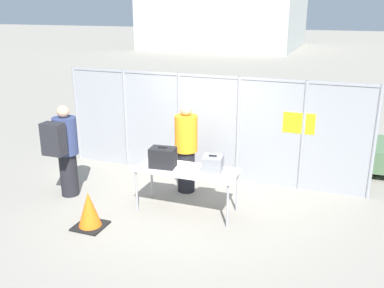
% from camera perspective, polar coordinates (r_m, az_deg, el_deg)
% --- Properties ---
extents(ground_plane, '(120.00, 120.00, 0.00)m').
position_cam_1_polar(ground_plane, '(7.78, -1.70, -8.42)').
color(ground_plane, gray).
extents(fence_section, '(6.43, 0.07, 2.15)m').
position_cam_1_polar(fence_section, '(8.78, 2.24, 2.55)').
color(fence_section, gray).
rests_on(fence_section, ground_plane).
extents(inspection_table, '(1.76, 0.73, 0.79)m').
position_cam_1_polar(inspection_table, '(7.35, -0.70, -3.86)').
color(inspection_table, silver).
rests_on(inspection_table, ground_plane).
extents(suitcase_black, '(0.46, 0.33, 0.37)m').
position_cam_1_polar(suitcase_black, '(7.38, -3.91, -1.81)').
color(suitcase_black, black).
rests_on(suitcase_black, inspection_table).
extents(suitcase_grey, '(0.37, 0.40, 0.28)m').
position_cam_1_polar(suitcase_grey, '(7.22, 2.77, -2.62)').
color(suitcase_grey, slate).
rests_on(suitcase_grey, inspection_table).
extents(traveler_hooded, '(0.43, 0.67, 1.75)m').
position_cam_1_polar(traveler_hooded, '(8.21, -16.67, -0.51)').
color(traveler_hooded, black).
rests_on(traveler_hooded, ground_plane).
extents(security_worker_near, '(0.43, 0.43, 1.74)m').
position_cam_1_polar(security_worker_near, '(8.11, -0.78, -0.42)').
color(security_worker_near, black).
rests_on(security_worker_near, ground_plane).
extents(utility_trailer, '(3.45, 2.12, 0.62)m').
position_cam_1_polar(utility_trailer, '(10.13, 18.47, -0.71)').
color(utility_trailer, '#4C6B47').
rests_on(utility_trailer, ground_plane).
extents(distant_hangar, '(11.97, 11.47, 5.33)m').
position_cam_1_polar(distant_hangar, '(38.08, 4.75, 16.77)').
color(distant_hangar, '#B2B7B2').
rests_on(distant_hangar, ground_plane).
extents(traffic_cone, '(0.49, 0.49, 0.62)m').
position_cam_1_polar(traffic_cone, '(7.21, -13.55, -8.67)').
color(traffic_cone, black).
rests_on(traffic_cone, ground_plane).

